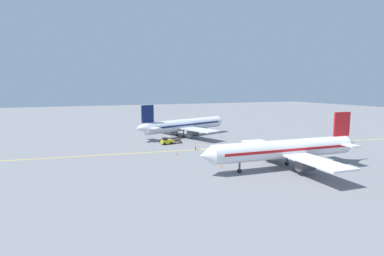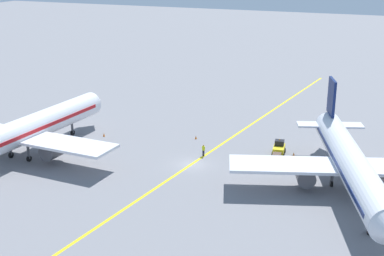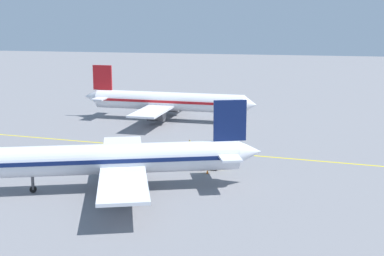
{
  "view_description": "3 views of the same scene",
  "coord_description": "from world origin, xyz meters",
  "px_view_note": "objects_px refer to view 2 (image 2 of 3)",
  "views": [
    {
      "loc": [
        67.96,
        -32.24,
        15.61
      ],
      "look_at": [
        -5.49,
        -2.4,
        4.84
      ],
      "focal_mm": 28.0,
      "sensor_mm": 36.0,
      "label": 1
    },
    {
      "loc": [
        -25.95,
        61.2,
        26.87
      ],
      "look_at": [
        2.33,
        -5.77,
        3.1
      ],
      "focal_mm": 50.0,
      "sensor_mm": 36.0,
      "label": 2
    },
    {
      "loc": [
        -78.87,
        -20.45,
        20.75
      ],
      "look_at": [
        5.81,
        -2.62,
        2.2
      ],
      "focal_mm": 50.0,
      "sensor_mm": 36.0,
      "label": 3
    }
  ],
  "objects_px": {
    "airplane_at_gate": "(350,163)",
    "airplane_adjacent_stand": "(26,131)",
    "baggage_tug_white": "(279,148)",
    "traffic_cone_mid_apron": "(104,135)",
    "traffic_cone_near_nose": "(294,154)",
    "traffic_cone_by_wingtip": "(196,137)",
    "baggage_cart_trailing": "(276,158)",
    "ground_crew_worker": "(203,150)"
  },
  "relations": [
    {
      "from": "airplane_at_gate",
      "to": "traffic_cone_near_nose",
      "type": "xyz_separation_m",
      "value": [
        8.51,
        -9.34,
        -3.43
      ]
    },
    {
      "from": "airplane_adjacent_stand",
      "to": "traffic_cone_by_wingtip",
      "type": "distance_m",
      "value": 24.81
    },
    {
      "from": "airplane_at_gate",
      "to": "baggage_tug_white",
      "type": "height_order",
      "value": "airplane_at_gate"
    },
    {
      "from": "baggage_tug_white",
      "to": "traffic_cone_mid_apron",
      "type": "xyz_separation_m",
      "value": [
        26.79,
        2.89,
        -0.63
      ]
    },
    {
      "from": "airplane_adjacent_stand",
      "to": "traffic_cone_near_nose",
      "type": "distance_m",
      "value": 37.26
    },
    {
      "from": "traffic_cone_mid_apron",
      "to": "baggage_cart_trailing",
      "type": "bearing_deg",
      "value": 179.22
    },
    {
      "from": "airplane_adjacent_stand",
      "to": "traffic_cone_near_nose",
      "type": "xyz_separation_m",
      "value": [
        -34.19,
        -14.4,
        -3.43
      ]
    },
    {
      "from": "baggage_cart_trailing",
      "to": "traffic_cone_by_wingtip",
      "type": "height_order",
      "value": "baggage_cart_trailing"
    },
    {
      "from": "airplane_adjacent_stand",
      "to": "traffic_cone_mid_apron",
      "type": "bearing_deg",
      "value": -115.15
    },
    {
      "from": "baggage_tug_white",
      "to": "baggage_cart_trailing",
      "type": "distance_m",
      "value": 3.3
    },
    {
      "from": "baggage_tug_white",
      "to": "traffic_cone_near_nose",
      "type": "relative_size",
      "value": 5.8
    },
    {
      "from": "baggage_tug_white",
      "to": "baggage_cart_trailing",
      "type": "height_order",
      "value": "baggage_tug_white"
    },
    {
      "from": "airplane_at_gate",
      "to": "baggage_cart_trailing",
      "type": "distance_m",
      "value": 12.06
    },
    {
      "from": "ground_crew_worker",
      "to": "traffic_cone_mid_apron",
      "type": "distance_m",
      "value": 17.37
    },
    {
      "from": "airplane_at_gate",
      "to": "baggage_cart_trailing",
      "type": "height_order",
      "value": "airplane_at_gate"
    },
    {
      "from": "baggage_cart_trailing",
      "to": "traffic_cone_by_wingtip",
      "type": "distance_m",
      "value": 14.57
    },
    {
      "from": "airplane_at_gate",
      "to": "airplane_adjacent_stand",
      "type": "height_order",
      "value": "same"
    },
    {
      "from": "baggage_cart_trailing",
      "to": "traffic_cone_near_nose",
      "type": "bearing_deg",
      "value": -114.9
    },
    {
      "from": "airplane_at_gate",
      "to": "baggage_cart_trailing",
      "type": "relative_size",
      "value": 12.41
    },
    {
      "from": "baggage_tug_white",
      "to": "ground_crew_worker",
      "type": "xyz_separation_m",
      "value": [
        9.53,
        4.7,
        0.01
      ]
    },
    {
      "from": "traffic_cone_near_nose",
      "to": "airplane_at_gate",
      "type": "bearing_deg",
      "value": 132.33
    },
    {
      "from": "airplane_adjacent_stand",
      "to": "ground_crew_worker",
      "type": "height_order",
      "value": "airplane_adjacent_stand"
    },
    {
      "from": "ground_crew_worker",
      "to": "traffic_cone_near_nose",
      "type": "relative_size",
      "value": 3.05
    },
    {
      "from": "baggage_tug_white",
      "to": "airplane_adjacent_stand",
      "type": "bearing_deg",
      "value": 23.87
    },
    {
      "from": "airplane_at_gate",
      "to": "traffic_cone_mid_apron",
      "type": "xyz_separation_m",
      "value": [
        37.38,
        -6.26,
        -3.43
      ]
    },
    {
      "from": "airplane_adjacent_stand",
      "to": "traffic_cone_mid_apron",
      "type": "height_order",
      "value": "airplane_adjacent_stand"
    },
    {
      "from": "baggage_tug_white",
      "to": "ground_crew_worker",
      "type": "distance_m",
      "value": 10.63
    },
    {
      "from": "traffic_cone_mid_apron",
      "to": "ground_crew_worker",
      "type": "bearing_deg",
      "value": 174.01
    },
    {
      "from": "baggage_cart_trailing",
      "to": "traffic_cone_mid_apron",
      "type": "distance_m",
      "value": 27.29
    },
    {
      "from": "airplane_adjacent_stand",
      "to": "baggage_tug_white",
      "type": "distance_m",
      "value": 35.23
    },
    {
      "from": "ground_crew_worker",
      "to": "traffic_cone_by_wingtip",
      "type": "height_order",
      "value": "ground_crew_worker"
    },
    {
      "from": "traffic_cone_mid_apron",
      "to": "airplane_adjacent_stand",
      "type": "bearing_deg",
      "value": 64.85
    },
    {
      "from": "airplane_at_gate",
      "to": "ground_crew_worker",
      "type": "distance_m",
      "value": 20.8
    },
    {
      "from": "traffic_cone_mid_apron",
      "to": "traffic_cone_by_wingtip",
      "type": "relative_size",
      "value": 1.0
    },
    {
      "from": "ground_crew_worker",
      "to": "traffic_cone_near_nose",
      "type": "distance_m",
      "value": 12.62
    },
    {
      "from": "ground_crew_worker",
      "to": "traffic_cone_mid_apron",
      "type": "bearing_deg",
      "value": -5.99
    },
    {
      "from": "traffic_cone_near_nose",
      "to": "baggage_cart_trailing",
      "type": "bearing_deg",
      "value": 65.1
    },
    {
      "from": "airplane_at_gate",
      "to": "traffic_cone_near_nose",
      "type": "relative_size",
      "value": 62.68
    },
    {
      "from": "traffic_cone_near_nose",
      "to": "traffic_cone_mid_apron",
      "type": "distance_m",
      "value": 29.04
    },
    {
      "from": "baggage_cart_trailing",
      "to": "traffic_cone_near_nose",
      "type": "xyz_separation_m",
      "value": [
        -1.6,
        -3.45,
        -0.49
      ]
    },
    {
      "from": "ground_crew_worker",
      "to": "airplane_adjacent_stand",
      "type": "bearing_deg",
      "value": 22.84
    },
    {
      "from": "ground_crew_worker",
      "to": "traffic_cone_near_nose",
      "type": "bearing_deg",
      "value": -157.19
    }
  ]
}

